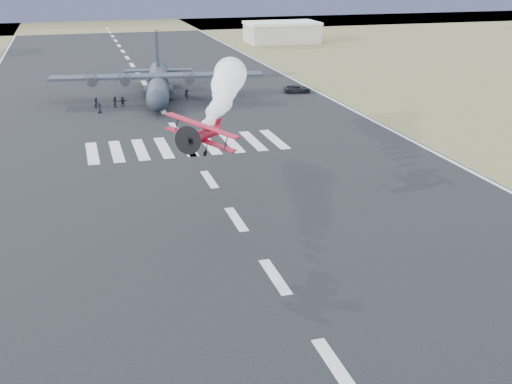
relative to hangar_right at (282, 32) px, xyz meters
name	(u,v)px	position (x,y,z in m)	size (l,w,h in m)	color
ground	(336,366)	(-46.00, -150.00, -3.01)	(500.00, 500.00, 0.00)	black
scrub_far	(103,22)	(-46.00, 80.00, -3.01)	(500.00, 80.00, 0.00)	olive
runway_markings	(174,128)	(-46.00, -90.00, -3.00)	(60.00, 260.00, 0.01)	silver
ridge_seg_d	(97,0)	(-46.00, 110.00, 3.49)	(150.00, 50.00, 13.00)	#8890AD
hangar_right	(282,32)	(0.00, 0.00, 0.00)	(20.50, 12.50, 5.90)	#A8A396
aerobatic_biplane	(203,134)	(-49.14, -127.16, 5.73)	(6.63, 6.36, 3.35)	red
smoke_trail	(229,82)	(-41.33, -104.49, 5.92)	(11.09, 27.40, 4.28)	white
transport_aircraft	(158,82)	(-45.17, -67.99, -0.31)	(36.25, 29.74, 10.46)	black
support_vehicle	(297,89)	(-20.32, -70.70, -2.32)	(2.28, 4.94, 1.37)	black
crew_a	(165,101)	(-45.10, -75.58, -2.12)	(0.65, 0.53, 1.77)	black
crew_b	(97,102)	(-56.05, -72.88, -2.22)	(0.77, 0.48, 1.59)	black
crew_c	(187,95)	(-40.80, -71.57, -2.10)	(1.18, 0.55, 1.83)	black
crew_d	(220,95)	(-35.27, -73.00, -2.08)	(1.09, 0.56, 1.85)	black
crew_e	(99,108)	(-55.87, -77.36, -2.16)	(0.83, 0.51, 1.69)	black
crew_f	(123,102)	(-51.91, -73.89, -2.16)	(1.57, 0.51, 1.69)	black
crew_g	(95,104)	(-56.31, -74.41, -2.18)	(0.61, 0.50, 1.66)	black
crew_h	(115,102)	(-53.13, -74.10, -2.10)	(0.89, 0.55, 1.83)	black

